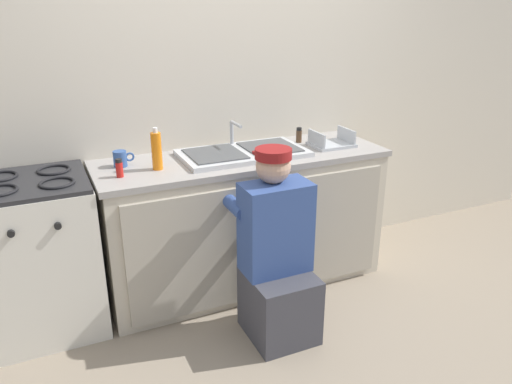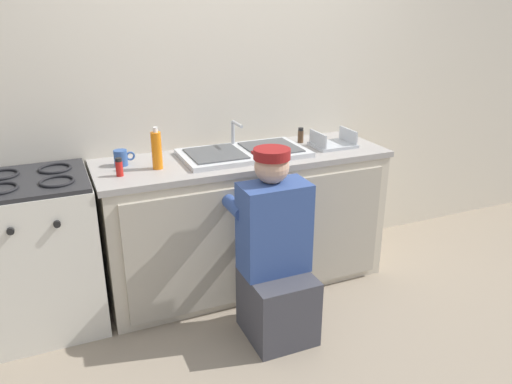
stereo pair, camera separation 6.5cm
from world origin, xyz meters
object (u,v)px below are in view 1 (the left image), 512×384
at_px(stove_range, 41,256).
at_px(soap_bottle_orange, 157,151).
at_px(plumber_person, 277,261).
at_px(spice_bottle_pepper, 299,135).
at_px(coffee_mug, 121,159).
at_px(spice_bottle_red, 119,168).
at_px(dish_rack_tray, 331,142).
at_px(sink_double_basin, 243,152).

bearing_deg(stove_range, soap_bottle_orange, -4.13).
height_order(plumber_person, soap_bottle_orange, soap_bottle_orange).
xyz_separation_m(spice_bottle_pepper, soap_bottle_orange, (-1.05, -0.18, 0.06)).
height_order(stove_range, spice_bottle_pepper, spice_bottle_pepper).
distance_m(stove_range, coffee_mug, 0.72).
bearing_deg(spice_bottle_red, dish_rack_tray, 2.14).
distance_m(spice_bottle_pepper, dish_rack_tray, 0.24).
distance_m(sink_double_basin, plumber_person, 0.77).
distance_m(spice_bottle_pepper, coffee_mug, 1.23).
bearing_deg(sink_double_basin, spice_bottle_red, -172.89).
relative_size(coffee_mug, dish_rack_tray, 0.45).
bearing_deg(coffee_mug, spice_bottle_red, -102.18).
height_order(sink_double_basin, coffee_mug, sink_double_basin).
distance_m(stove_range, spice_bottle_red, 0.69).
xyz_separation_m(plumber_person, coffee_mug, (-0.69, 0.71, 0.50)).
relative_size(plumber_person, spice_bottle_pepper, 10.52).
distance_m(coffee_mug, soap_bottle_orange, 0.25).
bearing_deg(soap_bottle_orange, sink_double_basin, 5.33).
xyz_separation_m(spice_bottle_pepper, coffee_mug, (-1.23, -0.04, -0.00)).
bearing_deg(stove_range, spice_bottle_pepper, 4.30).
distance_m(dish_rack_tray, soap_bottle_orange, 1.21).
height_order(spice_bottle_pepper, soap_bottle_orange, soap_bottle_orange).
bearing_deg(soap_bottle_orange, stove_range, 175.87).
distance_m(soap_bottle_orange, spice_bottle_red, 0.24).
relative_size(dish_rack_tray, spice_bottle_red, 2.67).
relative_size(coffee_mug, spice_bottle_red, 1.20).
bearing_deg(sink_double_basin, stove_range, -179.90).
relative_size(spice_bottle_pepper, spice_bottle_red, 1.00).
distance_m(sink_double_basin, stove_range, 1.35).
height_order(plumber_person, spice_bottle_red, plumber_person).
distance_m(sink_double_basin, soap_bottle_orange, 0.58).
height_order(coffee_mug, dish_rack_tray, dish_rack_tray).
height_order(stove_range, plumber_person, plumber_person).
relative_size(spice_bottle_pepper, dish_rack_tray, 0.37).
relative_size(plumber_person, spice_bottle_red, 10.52).
height_order(stove_range, coffee_mug, coffee_mug).
bearing_deg(spice_bottle_red, soap_bottle_orange, 11.49).
relative_size(spice_bottle_pepper, soap_bottle_orange, 0.42).
bearing_deg(dish_rack_tray, coffee_mug, 174.31).
height_order(sink_double_basin, stove_range, sink_double_basin).
bearing_deg(plumber_person, dish_rack_tray, 39.23).
xyz_separation_m(spice_bottle_pepper, spice_bottle_red, (-1.27, -0.23, 0.00)).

